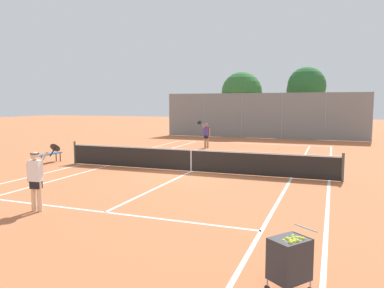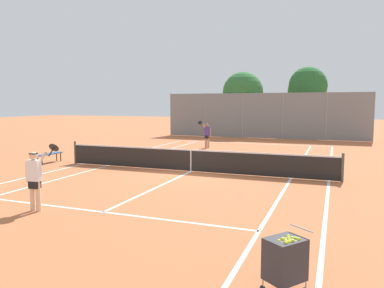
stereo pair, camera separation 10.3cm
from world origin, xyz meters
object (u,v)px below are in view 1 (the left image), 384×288
object	(u,v)px
player_near_side	(36,177)
tree_behind_left	(241,94)
tennis_net	(191,160)
loose_tennis_ball_0	(248,168)
loose_tennis_ball_3	(279,149)
player_far_left	(206,134)
courtside_bench	(49,155)
ball_cart	(290,259)
loose_tennis_ball_1	(305,152)
tree_behind_right	(305,87)

from	to	relation	value
player_near_side	tree_behind_left	world-z (taller)	tree_behind_left
tennis_net	loose_tennis_ball_0	size ratio (longest dim) A/B	181.82
loose_tennis_ball_3	tree_behind_left	bearing A→B (deg)	117.51
player_far_left	loose_tennis_ball_0	size ratio (longest dim) A/B	26.88
player_far_left	courtside_bench	world-z (taller)	player_far_left
ball_cart	player_far_left	world-z (taller)	player_far_left
player_near_side	loose_tennis_ball_0	size ratio (longest dim) A/B	26.88
loose_tennis_ball_1	courtside_bench	world-z (taller)	courtside_bench
tennis_net	tree_behind_left	distance (m)	18.38
tree_behind_left	ball_cart	bearing A→B (deg)	-75.10
tennis_net	ball_cart	size ratio (longest dim) A/B	12.47
loose_tennis_ball_3	tree_behind_left	xyz separation A→B (m)	(-4.58, 8.79, 3.70)
loose_tennis_ball_3	courtside_bench	distance (m)	13.54
loose_tennis_ball_1	loose_tennis_ball_3	bearing A→B (deg)	146.05
ball_cart	courtside_bench	size ratio (longest dim) A/B	0.64
ball_cart	tennis_net	bearing A→B (deg)	119.11
tree_behind_right	tree_behind_left	bearing A→B (deg)	-163.54
tennis_net	player_far_left	xyz separation A→B (m)	(-2.09, 8.25, 0.42)
player_far_left	tree_behind_left	bearing A→B (deg)	90.42
loose_tennis_ball_3	tree_behind_left	world-z (taller)	tree_behind_left
courtside_bench	player_near_side	bearing A→B (deg)	-50.43
player_far_left	loose_tennis_ball_0	xyz separation A→B (m)	(4.20, -6.68, -0.89)
tree_behind_left	loose_tennis_ball_0	bearing A→B (deg)	-75.41
loose_tennis_ball_0	tree_behind_right	size ratio (longest dim) A/B	0.01
loose_tennis_ball_3	tree_behind_right	bearing A→B (deg)	86.10
player_near_side	player_far_left	xyz separation A→B (m)	(-0.33, 15.18, 0.00)
player_near_side	tree_behind_right	size ratio (longest dim) A/B	0.30
ball_cart	tree_behind_left	distance (m)	28.10
loose_tennis_ball_0	ball_cart	bearing A→B (deg)	-74.63
player_far_left	ball_cart	bearing A→B (deg)	-67.62
loose_tennis_ball_1	courtside_bench	size ratio (longest dim) A/B	0.04
player_near_side	player_far_left	distance (m)	15.19
loose_tennis_ball_1	tree_behind_right	world-z (taller)	tree_behind_right
loose_tennis_ball_0	tree_behind_right	bearing A→B (deg)	86.76
tree_behind_right	player_near_side	bearing A→B (deg)	-100.46
ball_cart	player_far_left	distance (m)	18.67
loose_tennis_ball_3	tree_behind_left	size ratio (longest dim) A/B	0.01
tree_behind_right	loose_tennis_ball_1	bearing A→B (deg)	-85.25
loose_tennis_ball_0	tennis_net	bearing A→B (deg)	-143.38
tree_behind_left	tree_behind_right	world-z (taller)	tree_behind_right
loose_tennis_ball_3	courtside_bench	world-z (taller)	courtside_bench
loose_tennis_ball_0	loose_tennis_ball_1	size ratio (longest dim) A/B	1.00
tree_behind_right	tennis_net	bearing A→B (deg)	-99.10
loose_tennis_ball_0	loose_tennis_ball_3	xyz separation A→B (m)	(0.31, 7.60, 0.00)
player_far_left	loose_tennis_ball_1	xyz separation A→B (m)	(6.17, -0.19, -0.89)
loose_tennis_ball_1	loose_tennis_ball_3	world-z (taller)	same
tennis_net	loose_tennis_ball_3	bearing A→B (deg)	75.22
loose_tennis_ball_3	player_far_left	bearing A→B (deg)	-168.38
tennis_net	loose_tennis_ball_0	distance (m)	2.67
tennis_net	tree_behind_right	xyz separation A→B (m)	(3.13, 19.53, 3.75)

